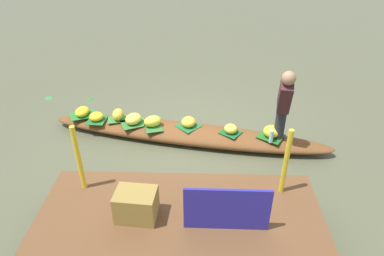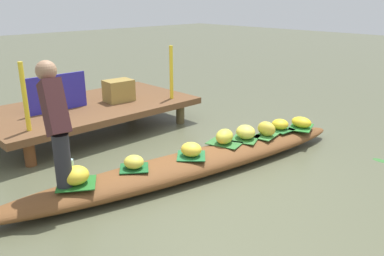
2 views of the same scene
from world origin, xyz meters
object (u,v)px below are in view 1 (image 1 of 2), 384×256
Objects in this scene: vendor_boat at (187,133)px; banana_bunch_5 at (96,116)px; banana_bunch_6 at (272,131)px; market_banner at (227,210)px; banana_bunch_2 at (231,129)px; banana_bunch_4 at (153,121)px; banana_bunch_3 at (118,115)px; produce_crate at (136,205)px; vendor_person at (284,101)px; water_bottle at (271,136)px; banana_bunch_1 at (188,122)px; banana_bunch_7 at (82,112)px; banana_bunch_0 at (133,119)px.

banana_bunch_5 is at bearing 3.45° from vendor_boat.
banana_bunch_6 is 2.26m from market_banner.
banana_bunch_4 reaches higher than banana_bunch_2.
banana_bunch_2 is 1.95m from banana_bunch_3.
market_banner is 0.98m from produce_crate.
banana_bunch_4 is 0.24× the size of vendor_person.
market_banner is at bearing 115.01° from banana_bunch_4.
water_bottle is 2.11m from market_banner.
produce_crate is at bearing 77.71° from banana_bunch_1.
banana_bunch_2 is at bearing -94.90° from market_banner.
banana_bunch_3 is at bearing 169.03° from banana_bunch_7.
banana_bunch_0 is 1.20× the size of banana_bunch_5.
banana_bunch_0 is at bearing 156.57° from banana_bunch_3.
banana_bunch_2 is (-1.63, 0.24, -0.02)m from banana_bunch_0.
banana_bunch_7 is at bearing -14.18° from banana_bunch_4.
produce_crate reaches higher than vendor_boat.
banana_bunch_6 is 0.22× the size of vendor_person.
banana_bunch_6 is 2.66m from produce_crate.
banana_bunch_3 is 1.07× the size of banana_bunch_5.
water_bottle is (-1.90, 0.42, 0.01)m from banana_bunch_4.
banana_bunch_7 is (0.95, -0.25, -0.02)m from banana_bunch_0.
banana_bunch_2 is 0.50× the size of produce_crate.
market_banner is (-0.52, 2.31, 0.57)m from vendor_boat.
market_banner is (-0.49, 2.34, 0.36)m from banana_bunch_1.
banana_bunch_2 is at bearing -22.24° from water_bottle.
banana_bunch_4 is (0.60, 0.01, 0.01)m from banana_bunch_1.
banana_bunch_7 is at bearing -11.95° from vendor_person.
produce_crate is (-0.12, 2.19, 0.25)m from banana_bunch_4.
vendor_boat is 19.74× the size of banana_bunch_5.
banana_bunch_4 is 0.99× the size of banana_bunch_7.
banana_bunch_7 is 3.45m from vendor_person.
market_banner is at bearing 64.35° from vendor_person.
water_bottle is at bearing -135.17° from produce_crate.
banana_bunch_2 is 0.74× the size of banana_bunch_4.
banana_bunch_3 is at bearing -23.43° from banana_bunch_0.
banana_bunch_7 is (0.67, -0.13, -0.02)m from banana_bunch_3.
banana_bunch_6 is at bearing 171.90° from banana_bunch_2.
banana_bunch_7 is 0.69× the size of produce_crate.
banana_bunch_3 is at bearing -8.62° from banana_bunch_1.
banana_bunch_3 is 0.97× the size of banana_bunch_6.
water_bottle is at bearing 19.05° from vendor_person.
vendor_person is at bearing 164.26° from banana_bunch_2.
banana_bunch_6 is at bearing -179.77° from vendor_boat.
water_bottle is at bearing 166.32° from banana_bunch_3.
banana_bunch_4 is at bearing -10.50° from vendor_person.
banana_bunch_0 is 0.97× the size of banana_bunch_4.
banana_bunch_4 is at bearing 165.82° from banana_bunch_7.
vendor_boat is at bearing 169.44° from banana_bunch_7.
banana_bunch_1 is 1.60m from vendor_person.
banana_bunch_6 is at bearing 169.87° from banana_bunch_3.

